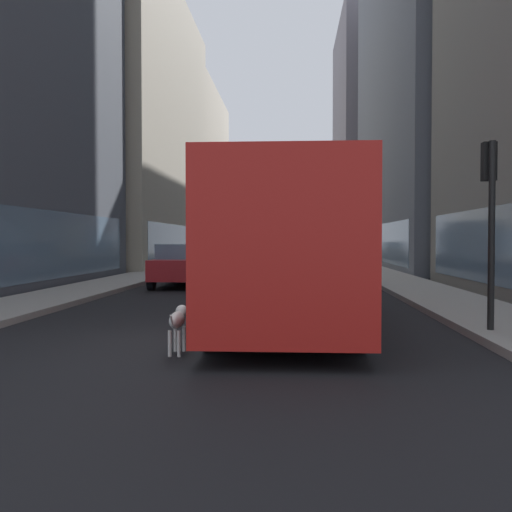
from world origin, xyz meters
name	(u,v)px	position (x,y,z in m)	size (l,w,h in m)	color
ground_plane	(275,263)	(0.00, 35.00, 0.00)	(120.00, 120.00, 0.00)	black
sidewalk_left	(203,262)	(-5.70, 35.00, 0.07)	(2.40, 110.00, 0.15)	#9E9991
sidewalk_right	(349,262)	(5.70, 35.00, 0.07)	(2.40, 110.00, 0.15)	#9E9991
building_left_mid	(106,131)	(-11.90, 30.38, 9.52)	(10.99, 21.90, 19.05)	#B2A893
building_left_far	(174,173)	(-11.90, 53.91, 9.23)	(9.71, 23.76, 18.48)	#B2A893
building_right_far	(393,140)	(11.90, 52.10, 12.34)	(11.49, 17.72, 24.70)	slate
transit_bus	(287,240)	(1.20, 3.33, 1.78)	(2.78, 11.53, 3.05)	red
car_grey_wagon	(308,250)	(2.80, 46.85, 0.83)	(1.93, 4.72, 1.62)	slate
car_white_van	(206,260)	(-2.80, 17.33, 0.82)	(1.73, 4.01, 1.62)	silver
car_red_coupe	(184,265)	(-2.80, 11.89, 0.82)	(1.88, 4.63, 1.62)	red
car_blue_hatchback	(330,264)	(2.80, 12.88, 0.82)	(1.85, 4.32, 1.62)	#4C6BB7
box_truck	(291,242)	(1.20, 31.19, 1.67)	(2.30, 7.50, 3.05)	#19519E
dalmatian_dog	(178,321)	(-0.46, -1.06, 0.51)	(0.22, 0.96, 0.72)	white
traffic_light_near	(490,203)	(4.90, 0.77, 2.44)	(0.24, 0.41, 3.40)	black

